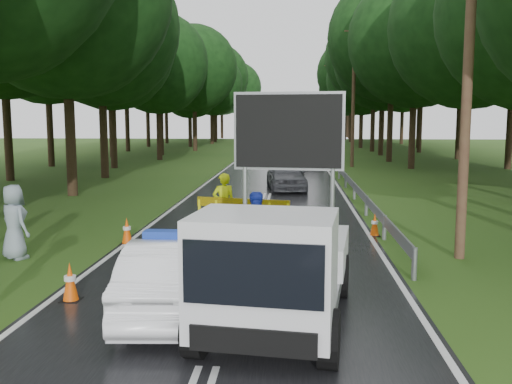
# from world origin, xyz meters

# --- Properties ---
(ground) EXTENTS (160.00, 160.00, 0.00)m
(ground) POSITION_xyz_m (0.00, 0.00, 0.00)
(ground) COLOR #274C15
(ground) RESTS_ON ground
(road) EXTENTS (7.00, 140.00, 0.02)m
(road) POSITION_xyz_m (0.00, 30.00, 0.01)
(road) COLOR black
(road) RESTS_ON ground
(guardrail) EXTENTS (0.12, 60.06, 0.70)m
(guardrail) POSITION_xyz_m (3.70, 29.67, 0.55)
(guardrail) COLOR gray
(guardrail) RESTS_ON ground
(utility_pole_near) EXTENTS (1.40, 0.24, 10.00)m
(utility_pole_near) POSITION_xyz_m (5.20, 2.00, 5.06)
(utility_pole_near) COLOR #4E3124
(utility_pole_near) RESTS_ON ground
(utility_pole_mid) EXTENTS (1.40, 0.24, 10.00)m
(utility_pole_mid) POSITION_xyz_m (5.20, 28.00, 5.06)
(utility_pole_mid) COLOR #4E3124
(utility_pole_mid) RESTS_ON ground
(utility_pole_far) EXTENTS (1.40, 0.24, 10.00)m
(utility_pole_far) POSITION_xyz_m (5.20, 54.00, 5.06)
(utility_pole_far) COLOR #4E3124
(utility_pole_far) RESTS_ON ground
(police_sedan) EXTENTS (1.67, 4.11, 1.46)m
(police_sedan) POSITION_xyz_m (-0.91, -2.36, 0.67)
(police_sedan) COLOR white
(police_sedan) RESTS_ON ground
(work_truck) EXTENTS (2.69, 5.00, 3.80)m
(work_truck) POSITION_xyz_m (0.89, -2.93, 1.03)
(work_truck) COLOR gray
(work_truck) RESTS_ON ground
(barrier) EXTENTS (2.68, 0.68, 1.13)m
(barrier) POSITION_xyz_m (-0.28, 4.00, 0.86)
(barrier) COLOR #F0EC0D
(barrier) RESTS_ON ground
(officer) EXTENTS (0.76, 0.62, 1.81)m
(officer) POSITION_xyz_m (-0.87, 4.46, 0.90)
(officer) COLOR #CCE40C
(officer) RESTS_ON ground
(civilian) EXTENTS (1.01, 0.89, 1.72)m
(civilian) POSITION_xyz_m (0.35, 1.01, 0.86)
(civilian) COLOR #192DA7
(civilian) RESTS_ON ground
(bystander_right) EXTENTS (1.06, 0.98, 1.82)m
(bystander_right) POSITION_xyz_m (-5.56, 1.23, 0.91)
(bystander_right) COLOR gray
(bystander_right) RESTS_ON ground
(queue_car_first) EXTENTS (2.16, 4.34, 1.42)m
(queue_car_first) POSITION_xyz_m (0.80, 14.88, 0.71)
(queue_car_first) COLOR #3A3B41
(queue_car_first) RESTS_ON ground
(queue_car_second) EXTENTS (2.19, 4.61, 1.30)m
(queue_car_second) POSITION_xyz_m (0.80, 24.56, 0.65)
(queue_car_second) COLOR #ABADB3
(queue_car_second) RESTS_ON ground
(queue_car_third) EXTENTS (2.72, 5.59, 1.53)m
(queue_car_third) POSITION_xyz_m (1.98, 30.56, 0.77)
(queue_car_third) COLOR black
(queue_car_third) RESTS_ON ground
(queue_car_fourth) EXTENTS (1.66, 4.42, 1.44)m
(queue_car_fourth) POSITION_xyz_m (0.91, 36.56, 0.72)
(queue_car_fourth) COLOR #414349
(queue_car_fourth) RESTS_ON ground
(cone_near_left) EXTENTS (0.35, 0.35, 0.75)m
(cone_near_left) POSITION_xyz_m (-2.98, -1.83, 0.36)
(cone_near_left) COLOR black
(cone_near_left) RESTS_ON ground
(cone_center) EXTENTS (0.31, 0.31, 0.66)m
(cone_center) POSITION_xyz_m (-0.06, 1.20, 0.32)
(cone_center) COLOR black
(cone_center) RESTS_ON ground
(cone_far) EXTENTS (0.33, 0.33, 0.69)m
(cone_far) POSITION_xyz_m (0.75, 3.44, 0.34)
(cone_far) COLOR black
(cone_far) RESTS_ON ground
(cone_left_mid) EXTENTS (0.35, 0.35, 0.73)m
(cone_left_mid) POSITION_xyz_m (-3.33, 3.00, 0.36)
(cone_left_mid) COLOR black
(cone_left_mid) RESTS_ON ground
(cone_right) EXTENTS (0.32, 0.32, 0.68)m
(cone_right) POSITION_xyz_m (3.50, 4.50, 0.33)
(cone_right) COLOR black
(cone_right) RESTS_ON ground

